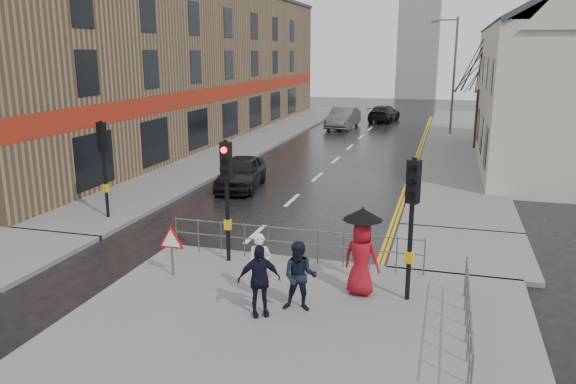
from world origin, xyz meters
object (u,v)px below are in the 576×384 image
Objects in this scene: pedestrian_b at (300,277)px; car_mid at (343,118)px; pedestrian_with_umbrella at (362,249)px; pedestrian_d at (259,280)px; car_parked at (241,172)px; pedestrian_a at (260,265)px.

pedestrian_b is 0.33× the size of car_mid.
pedestrian_with_umbrella reaches higher than pedestrian_d.
car_parked is at bearing 83.81° from pedestrian_d.
pedestrian_with_umbrella is at bearing -62.52° from car_parked.
pedestrian_with_umbrella is at bearing -74.59° from car_mid.
pedestrian_d reaches higher than pedestrian_b.
pedestrian_b is 12.44m from car_parked.
car_parked is (-5.59, 11.11, -0.24)m from pedestrian_b.
pedestrian_a is at bearing 149.53° from pedestrian_b.
pedestrian_b is at bearing -33.61° from pedestrian_a.
pedestrian_a is 2.45m from pedestrian_with_umbrella.
car_mid is (-6.17, 30.66, -0.47)m from pedestrian_with_umbrella.
car_parked is at bearing 124.49° from pedestrian_with_umbrella.
car_parked is at bearing 109.89° from pedestrian_b.
pedestrian_d is 0.39× the size of car_parked.
pedestrian_d reaches higher than pedestrian_a.
pedestrian_b reaches higher than pedestrian_a.
pedestrian_with_umbrella reaches higher than car_parked.
pedestrian_with_umbrella is 11.98m from car_parked.
car_mid is (0.61, 20.80, 0.11)m from car_parked.
pedestrian_with_umbrella is 2.65m from pedestrian_d.
pedestrian_b is at bearing -77.09° from car_mid.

